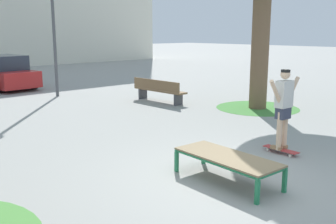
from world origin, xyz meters
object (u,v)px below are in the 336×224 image
object	(u,v)px
skate_box	(227,158)
park_bench	(159,90)
skater	(284,104)
skateboard	(281,150)
car_red	(2,73)

from	to	relation	value
skate_box	park_bench	distance (m)	7.92
skater	skate_box	bearing A→B (deg)	-173.63
skate_box	park_bench	bearing A→B (deg)	57.27
park_bench	skate_box	bearing A→B (deg)	-122.73
skater	park_bench	bearing A→B (deg)	71.32
skate_box	skater	distance (m)	2.22
skateboard	car_red	size ratio (longest dim) A/B	0.19
skate_box	skateboard	xyz separation A→B (m)	(2.11, 0.23, -0.34)
skateboard	skate_box	bearing A→B (deg)	-173.67
skater	car_red	world-z (taller)	skater
skate_box	park_bench	size ratio (longest dim) A/B	0.80
skateboard	park_bench	xyz separation A→B (m)	(2.17, 6.43, 0.37)
skater	park_bench	distance (m)	6.81
skateboard	skater	size ratio (longest dim) A/B	0.48
car_red	park_bench	world-z (taller)	car_red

